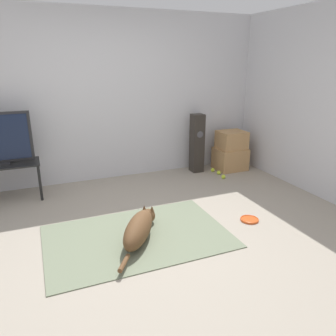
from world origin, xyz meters
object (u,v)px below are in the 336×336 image
(frisbee, at_px, (249,219))
(cardboard_box_lower, at_px, (230,159))
(floor_speaker, at_px, (197,143))
(tennis_ball_loose_on_carpet, at_px, (213,170))
(tennis_ball_near_speaker, at_px, (219,173))
(tennis_ball_by_boxes, at_px, (223,177))
(cardboard_box_upper, at_px, (232,140))
(dog, at_px, (139,228))

(frisbee, height_order, cardboard_box_lower, cardboard_box_lower)
(floor_speaker, bearing_deg, tennis_ball_loose_on_carpet, -30.73)
(tennis_ball_near_speaker, relative_size, tennis_ball_loose_on_carpet, 1.00)
(cardboard_box_lower, height_order, tennis_ball_by_boxes, cardboard_box_lower)
(cardboard_box_lower, height_order, tennis_ball_loose_on_carpet, cardboard_box_lower)
(frisbee, xyz_separation_m, tennis_ball_loose_on_carpet, (0.49, 1.74, 0.02))
(floor_speaker, distance_m, tennis_ball_by_boxes, 0.73)
(cardboard_box_lower, distance_m, cardboard_box_upper, 0.34)
(tennis_ball_by_boxes, bearing_deg, frisbee, -109.27)
(dog, height_order, cardboard_box_lower, cardboard_box_lower)
(frisbee, distance_m, tennis_ball_loose_on_carpet, 1.81)
(cardboard_box_lower, relative_size, tennis_ball_near_speaker, 7.67)
(frisbee, bearing_deg, dog, 176.96)
(cardboard_box_upper, bearing_deg, cardboard_box_lower, -155.75)
(frisbee, relative_size, floor_speaker, 0.22)
(dog, xyz_separation_m, frisbee, (1.35, -0.07, -0.13))
(frisbee, relative_size, cardboard_box_upper, 0.48)
(tennis_ball_by_boxes, bearing_deg, cardboard_box_lower, 46.97)
(tennis_ball_by_boxes, bearing_deg, floor_speaker, 113.95)
(tennis_ball_by_boxes, bearing_deg, dog, -144.68)
(cardboard_box_upper, distance_m, tennis_ball_near_speaker, 0.63)
(dog, xyz_separation_m, floor_speaker, (1.60, 1.81, 0.35))
(frisbee, height_order, floor_speaker, floor_speaker)
(tennis_ball_near_speaker, bearing_deg, tennis_ball_by_boxes, -99.77)
(frisbee, xyz_separation_m, cardboard_box_lower, (0.85, 1.76, 0.17))
(dog, relative_size, tennis_ball_near_speaker, 14.63)
(tennis_ball_near_speaker, distance_m, tennis_ball_loose_on_carpet, 0.17)
(dog, bearing_deg, frisbee, -3.04)
(dog, relative_size, cardboard_box_lower, 1.91)
(cardboard_box_upper, distance_m, tennis_ball_loose_on_carpet, 0.61)
(cardboard_box_lower, height_order, floor_speaker, floor_speaker)
(cardboard_box_lower, distance_m, floor_speaker, 0.68)
(tennis_ball_loose_on_carpet, bearing_deg, dog, -137.90)
(tennis_ball_by_boxes, distance_m, tennis_ball_loose_on_carpet, 0.37)
(cardboard_box_upper, relative_size, floor_speaker, 0.46)
(frisbee, distance_m, tennis_ball_by_boxes, 1.45)
(dog, distance_m, floor_speaker, 2.44)
(cardboard_box_upper, xyz_separation_m, tennis_ball_near_speaker, (-0.34, -0.19, -0.49))
(cardboard_box_upper, bearing_deg, tennis_ball_loose_on_carpet, -175.58)
(tennis_ball_near_speaker, bearing_deg, frisbee, -108.09)
(frisbee, xyz_separation_m, floor_speaker, (0.25, 1.88, 0.48))
(dog, distance_m, frisbee, 1.36)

